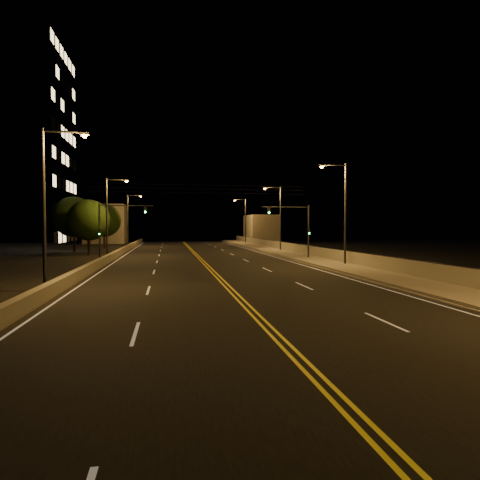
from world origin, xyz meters
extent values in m
plane|color=black|center=(0.00, 0.00, 0.00)|extent=(160.00, 160.00, 0.00)
cube|color=black|center=(0.00, 20.00, 0.01)|extent=(18.00, 120.00, 0.02)
cube|color=gray|center=(10.80, 20.00, 0.15)|extent=(3.60, 120.00, 0.30)
cube|color=gray|center=(8.93, 20.00, 0.07)|extent=(0.14, 120.00, 0.15)
cube|color=gray|center=(12.45, 20.00, 0.80)|extent=(0.30, 120.00, 1.00)
cube|color=gray|center=(-9.24, 20.00, 0.37)|extent=(0.45, 120.00, 0.74)
cube|color=gray|center=(16.50, 72.60, 2.96)|extent=(6.00, 10.00, 5.92)
cube|color=gray|center=(-16.00, 74.47, 3.99)|extent=(8.00, 8.00, 7.97)
cylinder|color=black|center=(12.45, 20.00, 1.33)|extent=(0.06, 120.00, 0.06)
cube|color=silver|center=(-8.60, 20.00, 0.02)|extent=(0.12, 116.00, 0.00)
cube|color=silver|center=(8.60, 20.00, 0.02)|extent=(0.12, 116.00, 0.00)
cube|color=gold|center=(-0.15, 20.00, 0.02)|extent=(0.12, 116.00, 0.00)
cube|color=gold|center=(0.15, 20.00, 0.02)|extent=(0.12, 116.00, 0.00)
cube|color=silver|center=(-4.50, 1.50, 0.02)|extent=(0.12, 3.00, 0.00)
cube|color=silver|center=(-4.50, 10.50, 0.02)|extent=(0.12, 3.00, 0.00)
cube|color=silver|center=(-4.50, 19.50, 0.02)|extent=(0.12, 3.00, 0.00)
cube|color=silver|center=(-4.50, 28.50, 0.02)|extent=(0.12, 3.00, 0.00)
cube|color=silver|center=(-4.50, 37.50, 0.02)|extent=(0.12, 3.00, 0.00)
cube|color=silver|center=(-4.50, 46.50, 0.02)|extent=(0.12, 3.00, 0.00)
cube|color=silver|center=(-4.50, 55.50, 0.02)|extent=(0.12, 3.00, 0.00)
cube|color=silver|center=(-4.50, 64.50, 0.02)|extent=(0.12, 3.00, 0.00)
cube|color=silver|center=(-4.50, 73.50, 0.02)|extent=(0.12, 3.00, 0.00)
cube|color=silver|center=(4.50, 1.50, 0.02)|extent=(0.12, 3.00, 0.00)
cube|color=silver|center=(4.50, 10.50, 0.02)|extent=(0.12, 3.00, 0.00)
cube|color=silver|center=(4.50, 19.50, 0.02)|extent=(0.12, 3.00, 0.00)
cube|color=silver|center=(4.50, 28.50, 0.02)|extent=(0.12, 3.00, 0.00)
cube|color=silver|center=(4.50, 37.50, 0.02)|extent=(0.12, 3.00, 0.00)
cube|color=silver|center=(4.50, 46.50, 0.02)|extent=(0.12, 3.00, 0.00)
cube|color=silver|center=(4.50, 55.50, 0.02)|extent=(0.12, 3.00, 0.00)
cube|color=silver|center=(4.50, 64.50, 0.02)|extent=(0.12, 3.00, 0.00)
cube|color=silver|center=(4.50, 73.50, 0.02)|extent=(0.12, 3.00, 0.00)
cylinder|color=#2D2D33|center=(11.80, 20.64, 4.48)|extent=(0.20, 0.20, 8.97)
cylinder|color=#2D2D33|center=(10.70, 20.64, 8.82)|extent=(2.20, 0.12, 0.12)
cube|color=#2D2D33|center=(9.60, 20.64, 8.75)|extent=(0.50, 0.25, 0.14)
sphere|color=#FF9E2D|center=(9.60, 20.64, 8.65)|extent=(0.28, 0.28, 0.28)
cylinder|color=#2D2D33|center=(11.80, 41.07, 4.48)|extent=(0.20, 0.20, 8.97)
cylinder|color=#2D2D33|center=(10.70, 41.07, 8.82)|extent=(2.20, 0.12, 0.12)
cube|color=#2D2D33|center=(9.60, 41.07, 8.75)|extent=(0.50, 0.25, 0.14)
sphere|color=#FF9E2D|center=(9.60, 41.07, 8.65)|extent=(0.28, 0.28, 0.28)
cylinder|color=#2D2D33|center=(11.80, 66.22, 4.48)|extent=(0.20, 0.20, 8.97)
cylinder|color=#2D2D33|center=(10.70, 66.22, 8.82)|extent=(2.20, 0.12, 0.12)
cube|color=#2D2D33|center=(9.60, 66.22, 8.75)|extent=(0.50, 0.25, 0.14)
sphere|color=#FF9E2D|center=(9.60, 66.22, 8.65)|extent=(0.28, 0.28, 0.28)
cylinder|color=#2D2D33|center=(-10.20, 11.79, 4.48)|extent=(0.20, 0.20, 8.97)
cylinder|color=#2D2D33|center=(-9.10, 11.79, 8.82)|extent=(2.20, 0.12, 0.12)
cube|color=#2D2D33|center=(-8.00, 11.79, 8.75)|extent=(0.50, 0.25, 0.14)
sphere|color=#FF9E2D|center=(-8.00, 11.79, 8.65)|extent=(0.28, 0.28, 0.28)
cylinder|color=#2D2D33|center=(-10.20, 35.11, 4.48)|extent=(0.20, 0.20, 8.97)
cylinder|color=#2D2D33|center=(-9.10, 35.11, 8.82)|extent=(2.20, 0.12, 0.12)
cube|color=#2D2D33|center=(-8.00, 35.11, 8.75)|extent=(0.50, 0.25, 0.14)
sphere|color=#FF9E2D|center=(-8.00, 35.11, 8.65)|extent=(0.28, 0.28, 0.28)
cylinder|color=#2D2D33|center=(-10.20, 58.96, 4.48)|extent=(0.20, 0.20, 8.97)
cylinder|color=#2D2D33|center=(-9.10, 58.96, 8.82)|extent=(2.20, 0.12, 0.12)
cube|color=#2D2D33|center=(-8.00, 58.96, 8.75)|extent=(0.50, 0.25, 0.14)
sphere|color=#FF9E2D|center=(-8.00, 58.96, 8.65)|extent=(0.28, 0.28, 0.28)
cylinder|color=#2D2D33|center=(11.00, 27.71, 2.86)|extent=(0.18, 0.18, 5.72)
cylinder|color=#2D2D33|center=(8.50, 27.71, 5.52)|extent=(5.00, 0.10, 0.10)
cube|color=black|center=(6.75, 27.71, 5.17)|extent=(0.28, 0.18, 0.80)
sphere|color=#19FF4C|center=(6.75, 27.60, 4.92)|extent=(0.14, 0.14, 0.14)
cube|color=black|center=(11.00, 27.56, 3.00)|extent=(0.22, 0.14, 0.55)
cylinder|color=#2D2D33|center=(-9.80, 27.71, 2.86)|extent=(0.18, 0.18, 5.72)
cylinder|color=#2D2D33|center=(-7.30, 27.71, 5.52)|extent=(5.00, 0.10, 0.10)
cube|color=black|center=(-5.55, 27.71, 5.17)|extent=(0.28, 0.18, 0.80)
sphere|color=#19FF4C|center=(-5.55, 27.60, 4.92)|extent=(0.14, 0.14, 0.14)
cube|color=black|center=(-9.80, 27.56, 3.00)|extent=(0.22, 0.14, 0.55)
cylinder|color=black|center=(0.00, 29.50, 7.00)|extent=(22.00, 0.03, 0.03)
cylinder|color=black|center=(0.00, 29.50, 7.40)|extent=(22.00, 0.03, 0.03)
cylinder|color=black|center=(0.00, 29.50, 7.80)|extent=(22.00, 0.03, 0.03)
cylinder|color=black|center=(-12.92, 39.28, 1.19)|extent=(0.36, 0.36, 2.38)
sphere|color=black|center=(-12.92, 39.28, 4.31)|extent=(5.03, 5.03, 5.03)
cylinder|color=black|center=(-16.19, 46.49, 1.33)|extent=(0.36, 0.36, 2.67)
sphere|color=black|center=(-16.19, 46.49, 4.81)|extent=(5.63, 5.63, 5.63)
cylinder|color=black|center=(-13.31, 53.90, 1.24)|extent=(0.36, 0.36, 2.48)
sphere|color=black|center=(-13.31, 53.90, 4.48)|extent=(5.23, 5.23, 5.23)
camera|label=1|loc=(-3.41, -12.06, 3.57)|focal=30.00mm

